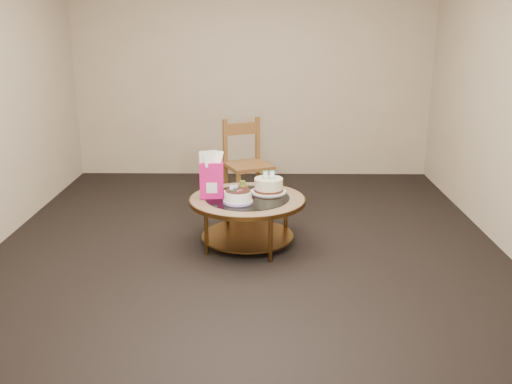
{
  "coord_description": "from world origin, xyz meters",
  "views": [
    {
      "loc": [
        0.14,
        -4.75,
        1.95
      ],
      "look_at": [
        0.08,
        0.02,
        0.5
      ],
      "focal_mm": 40.0,
      "sensor_mm": 36.0,
      "label": 1
    }
  ],
  "objects_px": {
    "gift_bag": "(211,175)",
    "cream_cake": "(269,186)",
    "coffee_table": "(247,206)",
    "decorated_cake": "(238,197)",
    "dining_chair": "(247,164)"
  },
  "relations": [
    {
      "from": "coffee_table",
      "to": "gift_bag",
      "type": "xyz_separation_m",
      "value": [
        -0.31,
        -0.0,
        0.28
      ]
    },
    {
      "from": "gift_bag",
      "to": "cream_cake",
      "type": "bearing_deg",
      "value": 12.28
    },
    {
      "from": "gift_bag",
      "to": "dining_chair",
      "type": "distance_m",
      "value": 1.16
    },
    {
      "from": "cream_cake",
      "to": "dining_chair",
      "type": "relative_size",
      "value": 0.34
    },
    {
      "from": "coffee_table",
      "to": "decorated_cake",
      "type": "height_order",
      "value": "decorated_cake"
    },
    {
      "from": "coffee_table",
      "to": "cream_cake",
      "type": "relative_size",
      "value": 3.21
    },
    {
      "from": "coffee_table",
      "to": "cream_cake",
      "type": "distance_m",
      "value": 0.28
    },
    {
      "from": "cream_cake",
      "to": "decorated_cake",
      "type": "bearing_deg",
      "value": -139.88
    },
    {
      "from": "coffee_table",
      "to": "decorated_cake",
      "type": "distance_m",
      "value": 0.21
    },
    {
      "from": "decorated_cake",
      "to": "dining_chair",
      "type": "xyz_separation_m",
      "value": [
        0.04,
        1.26,
        -0.03
      ]
    },
    {
      "from": "cream_cake",
      "to": "gift_bag",
      "type": "height_order",
      "value": "gift_bag"
    },
    {
      "from": "coffee_table",
      "to": "dining_chair",
      "type": "xyz_separation_m",
      "value": [
        -0.04,
        1.11,
        0.1
      ]
    },
    {
      "from": "coffee_table",
      "to": "cream_cake",
      "type": "bearing_deg",
      "value": 39.66
    },
    {
      "from": "cream_cake",
      "to": "gift_bag",
      "type": "relative_size",
      "value": 0.78
    },
    {
      "from": "coffee_table",
      "to": "dining_chair",
      "type": "height_order",
      "value": "dining_chair"
    }
  ]
}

